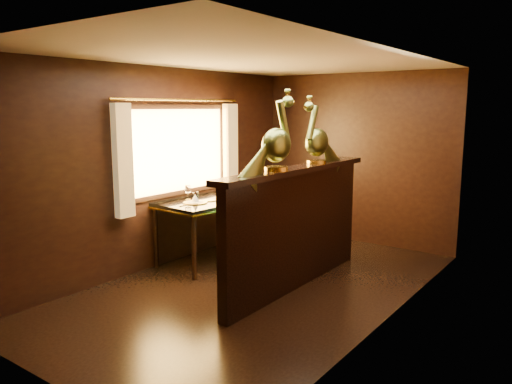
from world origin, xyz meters
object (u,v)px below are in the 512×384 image
chair_right (274,219)px  peacock_left (276,130)px  dining_table (211,205)px  peacock_right (317,130)px  chair_left (254,219)px

chair_right → peacock_left: size_ratio=1.42×
dining_table → peacock_left: bearing=-17.3°
peacock_left → peacock_right: bearing=90.0°
chair_left → peacock_right: peacock_right is taller
dining_table → chair_left: bearing=-0.8°
chair_left → peacock_left: 1.36m
chair_left → chair_right: bearing=102.2°
chair_right → chair_left: bearing=-97.8°
dining_table → chair_right: (0.76, 0.32, -0.14)m
chair_left → chair_right: size_ratio=1.11×
peacock_left → chair_right: bearing=125.3°
chair_left → peacock_right: 1.29m
chair_left → chair_right: 0.40m
chair_left → chair_right: chair_left is taller
dining_table → chair_left: chair_left is taller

